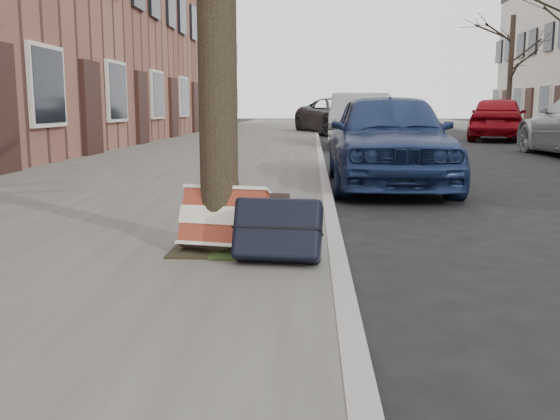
{
  "coord_description": "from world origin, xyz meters",
  "views": [
    {
      "loc": [
        -1.44,
        -3.26,
        1.13
      ],
      "look_at": [
        -1.64,
        0.8,
        0.46
      ],
      "focal_mm": 40.0,
      "sensor_mm": 36.0,
      "label": 1
    }
  ],
  "objects_px": {
    "suitcase_red": "(225,219)",
    "suitcase_navy": "(278,229)",
    "car_near_front": "(388,138)",
    "car_near_mid": "(360,120)"
  },
  "relations": [
    {
      "from": "suitcase_red",
      "to": "suitcase_navy",
      "type": "xyz_separation_m",
      "value": [
        0.39,
        -0.32,
        -0.01
      ]
    },
    {
      "from": "suitcase_red",
      "to": "suitcase_navy",
      "type": "height_order",
      "value": "suitcase_red"
    },
    {
      "from": "suitcase_navy",
      "to": "car_near_front",
      "type": "bearing_deg",
      "value": 81.67
    },
    {
      "from": "car_near_front",
      "to": "car_near_mid",
      "type": "height_order",
      "value": "car_near_mid"
    },
    {
      "from": "suitcase_navy",
      "to": "car_near_mid",
      "type": "distance_m",
      "value": 14.28
    },
    {
      "from": "car_near_mid",
      "to": "suitcase_red",
      "type": "bearing_deg",
      "value": -94.08
    },
    {
      "from": "car_near_front",
      "to": "car_near_mid",
      "type": "xyz_separation_m",
      "value": [
        0.29,
        9.17,
        0.08
      ]
    },
    {
      "from": "suitcase_navy",
      "to": "car_near_mid",
      "type": "xyz_separation_m",
      "value": [
        1.59,
        14.18,
        0.42
      ]
    },
    {
      "from": "suitcase_red",
      "to": "car_near_front",
      "type": "relative_size",
      "value": 0.15
    },
    {
      "from": "car_near_mid",
      "to": "suitcase_navy",
      "type": "bearing_deg",
      "value": -92.35
    }
  ]
}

